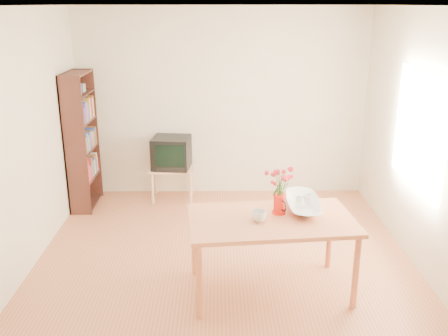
{
  "coord_description": "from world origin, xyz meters",
  "views": [
    {
      "loc": [
        -0.06,
        -4.59,
        2.62
      ],
      "look_at": [
        0.0,
        0.3,
        1.0
      ],
      "focal_mm": 40.0,
      "sensor_mm": 36.0,
      "label": 1
    }
  ],
  "objects_px": {
    "mug": "(259,216)",
    "bowl": "(304,186)",
    "table": "(271,226)",
    "television": "(172,152)",
    "pitcher": "(279,205)"
  },
  "relations": [
    {
      "from": "mug",
      "to": "bowl",
      "type": "height_order",
      "value": "bowl"
    },
    {
      "from": "table",
      "to": "bowl",
      "type": "bearing_deg",
      "value": 31.98
    },
    {
      "from": "pitcher",
      "to": "mug",
      "type": "distance_m",
      "value": 0.28
    },
    {
      "from": "pitcher",
      "to": "table",
      "type": "bearing_deg",
      "value": -151.17
    },
    {
      "from": "pitcher",
      "to": "bowl",
      "type": "bearing_deg",
      "value": 3.35
    },
    {
      "from": "pitcher",
      "to": "bowl",
      "type": "height_order",
      "value": "bowl"
    },
    {
      "from": "table",
      "to": "bowl",
      "type": "relative_size",
      "value": 3.36
    },
    {
      "from": "television",
      "to": "table",
      "type": "bearing_deg",
      "value": -58.51
    },
    {
      "from": "television",
      "to": "bowl",
      "type": "bearing_deg",
      "value": -49.55
    },
    {
      "from": "table",
      "to": "mug",
      "type": "relative_size",
      "value": 11.91
    },
    {
      "from": "table",
      "to": "bowl",
      "type": "height_order",
      "value": "bowl"
    },
    {
      "from": "mug",
      "to": "bowl",
      "type": "bearing_deg",
      "value": -171.19
    },
    {
      "from": "bowl",
      "to": "television",
      "type": "distance_m",
      "value": 2.61
    },
    {
      "from": "bowl",
      "to": "table",
      "type": "bearing_deg",
      "value": -142.47
    },
    {
      "from": "mug",
      "to": "table",
      "type": "bearing_deg",
      "value": -176.8
    }
  ]
}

